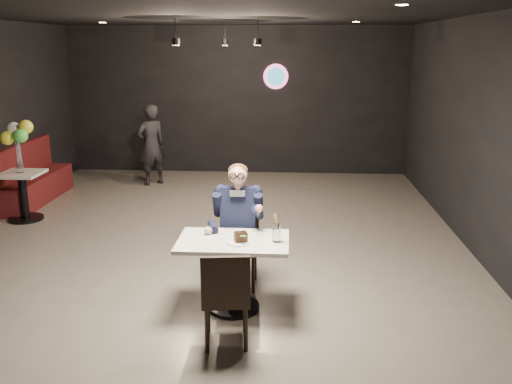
# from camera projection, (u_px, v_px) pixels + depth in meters

# --- Properties ---
(floor) EXTENTS (9.00, 9.00, 0.00)m
(floor) POSITION_uv_depth(u_px,v_px,m) (205.00, 248.00, 7.23)
(floor) COLOR slate
(floor) RESTS_ON ground
(wall_sign) EXTENTS (0.50, 0.06, 0.50)m
(wall_sign) POSITION_uv_depth(u_px,v_px,m) (276.00, 76.00, 10.96)
(wall_sign) COLOR pink
(wall_sign) RESTS_ON floor
(pendant_lights) EXTENTS (1.40, 1.20, 0.36)m
(pendant_lights) POSITION_uv_depth(u_px,v_px,m) (220.00, 27.00, 8.40)
(pendant_lights) COLOR black
(pendant_lights) RESTS_ON floor
(main_table) EXTENTS (1.10, 0.70, 0.75)m
(main_table) POSITION_uv_depth(u_px,v_px,m) (234.00, 275.00, 5.46)
(main_table) COLOR white
(main_table) RESTS_ON floor
(chair_far) EXTENTS (0.42, 0.46, 0.92)m
(chair_far) POSITION_uv_depth(u_px,v_px,m) (239.00, 247.00, 5.97)
(chair_far) COLOR black
(chair_far) RESTS_ON floor
(chair_near) EXTENTS (0.47, 0.51, 0.92)m
(chair_near) POSITION_uv_depth(u_px,v_px,m) (226.00, 295.00, 4.82)
(chair_near) COLOR black
(chair_near) RESTS_ON floor
(seated_man) EXTENTS (0.60, 0.80, 1.44)m
(seated_man) POSITION_uv_depth(u_px,v_px,m) (239.00, 225.00, 5.90)
(seated_man) COLOR black
(seated_man) RESTS_ON floor
(dessert_plate) EXTENTS (0.24, 0.24, 0.01)m
(dessert_plate) POSITION_uv_depth(u_px,v_px,m) (239.00, 242.00, 5.27)
(dessert_plate) COLOR white
(dessert_plate) RESTS_ON main_table
(cake_slice) EXTENTS (0.14, 0.13, 0.08)m
(cake_slice) POSITION_uv_depth(u_px,v_px,m) (241.00, 237.00, 5.28)
(cake_slice) COLOR black
(cake_slice) RESTS_ON dessert_plate
(mint_leaf) EXTENTS (0.06, 0.04, 0.01)m
(mint_leaf) POSITION_uv_depth(u_px,v_px,m) (243.00, 236.00, 5.20)
(mint_leaf) COLOR #2E8C40
(mint_leaf) RESTS_ON cake_slice
(sundae_glass) EXTENTS (0.08, 0.08, 0.18)m
(sundae_glass) POSITION_uv_depth(u_px,v_px,m) (276.00, 233.00, 5.29)
(sundae_glass) COLOR silver
(sundae_glass) RESTS_ON main_table
(wafer_cone) EXTENTS (0.07, 0.07, 0.12)m
(wafer_cone) POSITION_uv_depth(u_px,v_px,m) (277.00, 220.00, 5.20)
(wafer_cone) COLOR #B38A49
(wafer_cone) RESTS_ON sundae_glass
(booth_bench) EXTENTS (0.50, 2.01, 1.01)m
(booth_bench) POSITION_uv_depth(u_px,v_px,m) (34.00, 173.00, 9.24)
(booth_bench) COLOR #4A1012
(booth_bench) RESTS_ON floor
(side_table) EXTENTS (0.60, 0.60, 0.75)m
(side_table) POSITION_uv_depth(u_px,v_px,m) (24.00, 196.00, 8.30)
(side_table) COLOR white
(side_table) RESTS_ON floor
(balloon_vase) EXTENTS (0.10, 0.10, 0.15)m
(balloon_vase) POSITION_uv_depth(u_px,v_px,m) (20.00, 168.00, 8.18)
(balloon_vase) COLOR silver
(balloon_vase) RESTS_ON side_table
(balloon_bunch) EXTENTS (0.38, 0.38, 0.63)m
(balloon_bunch) POSITION_uv_depth(u_px,v_px,m) (17.00, 142.00, 8.07)
(balloon_bunch) COLOR #FAF934
(balloon_bunch) RESTS_ON balloon_vase
(passerby) EXTENTS (0.67, 0.65, 1.54)m
(passerby) POSITION_uv_depth(u_px,v_px,m) (151.00, 145.00, 10.33)
(passerby) COLOR black
(passerby) RESTS_ON floor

